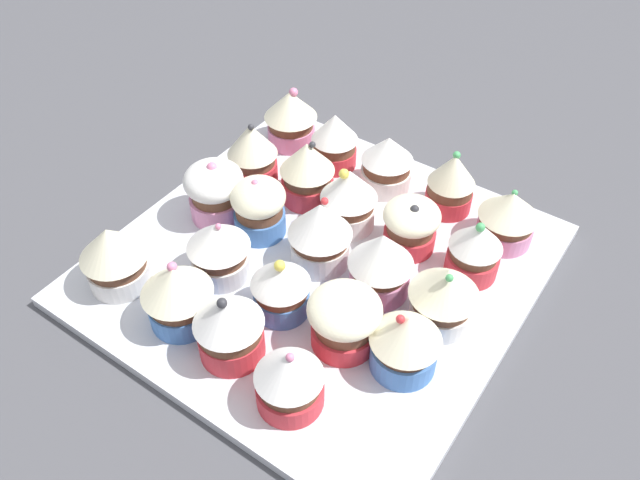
# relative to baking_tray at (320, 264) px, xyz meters

# --- Properties ---
(ground_plane) EXTENTS (1.80, 1.80, 0.03)m
(ground_plane) POSITION_rel_baking_tray_xyz_m (0.00, 0.00, -0.02)
(ground_plane) COLOR #4C4C51
(baking_tray) EXTENTS (0.41, 0.41, 0.01)m
(baking_tray) POSITION_rel_baking_tray_xyz_m (0.00, 0.00, 0.00)
(baking_tray) COLOR silver
(baking_tray) RESTS_ON ground_plane
(cupcake_0) EXTENTS (0.06, 0.06, 0.07)m
(cupcake_0) POSITION_rel_baking_tray_xyz_m (-0.14, -0.14, 0.04)
(cupcake_0) COLOR pink
(cupcake_0) RESTS_ON baking_tray
(cupcake_1) EXTENTS (0.05, 0.05, 0.08)m
(cupcake_1) POSITION_rel_baking_tray_xyz_m (-0.07, -0.15, 0.04)
(cupcake_1) COLOR #D1333D
(cupcake_1) RESTS_ON baking_tray
(cupcake_2) EXTENTS (0.06, 0.06, 0.07)m
(cupcake_2) POSITION_rel_baking_tray_xyz_m (0.01, -0.14, 0.04)
(cupcake_2) COLOR white
(cupcake_2) RESTS_ON baking_tray
(cupcake_3) EXTENTS (0.06, 0.06, 0.07)m
(cupcake_3) POSITION_rel_baking_tray_xyz_m (0.08, -0.14, 0.04)
(cupcake_3) COLOR #D1333D
(cupcake_3) RESTS_ON baking_tray
(cupcake_4) EXTENTS (0.07, 0.07, 0.08)m
(cupcake_4) POSITION_rel_baking_tray_xyz_m (0.15, -0.15, 0.04)
(cupcake_4) COLOR pink
(cupcake_4) RESTS_ON baking_tray
(cupcake_5) EXTENTS (0.05, 0.05, 0.07)m
(cupcake_5) POSITION_rel_baking_tray_xyz_m (-0.14, -0.07, 0.04)
(cupcake_5) COLOR #D1333D
(cupcake_5) RESTS_ON baking_tray
(cupcake_6) EXTENTS (0.06, 0.06, 0.06)m
(cupcake_6) POSITION_rel_baking_tray_xyz_m (-0.06, -0.07, 0.04)
(cupcake_6) COLOR #D1333D
(cupcake_6) RESTS_ON baking_tray
(cupcake_7) EXTENTS (0.06, 0.06, 0.08)m
(cupcake_7) POSITION_rel_baking_tray_xyz_m (0.01, -0.06, 0.04)
(cupcake_7) COLOR white
(cupcake_7) RESTS_ON baking_tray
(cupcake_8) EXTENTS (0.06, 0.06, 0.08)m
(cupcake_8) POSITION_rel_baking_tray_xyz_m (0.07, -0.07, 0.05)
(cupcake_8) COLOR #D1333D
(cupcake_8) RESTS_ON baking_tray
(cupcake_9) EXTENTS (0.06, 0.06, 0.08)m
(cupcake_9) POSITION_rel_baking_tray_xyz_m (0.14, -0.06, 0.05)
(cupcake_9) COLOR #D1333D
(cupcake_9) RESTS_ON baking_tray
(cupcake_10) EXTENTS (0.07, 0.07, 0.07)m
(cupcake_10) POSITION_rel_baking_tray_xyz_m (-0.14, 0.00, 0.04)
(cupcake_10) COLOR white
(cupcake_10) RESTS_ON baking_tray
(cupcake_11) EXTENTS (0.06, 0.06, 0.08)m
(cupcake_11) POSITION_rel_baking_tray_xyz_m (-0.07, 0.00, 0.05)
(cupcake_11) COLOR pink
(cupcake_11) RESTS_ON baking_tray
(cupcake_12) EXTENTS (0.07, 0.07, 0.08)m
(cupcake_12) POSITION_rel_baking_tray_xyz_m (-0.00, -0.00, 0.05)
(cupcake_12) COLOR white
(cupcake_12) RESTS_ON baking_tray
(cupcake_13) EXTENTS (0.06, 0.06, 0.07)m
(cupcake_13) POSITION_rel_baking_tray_xyz_m (0.08, -0.00, 0.04)
(cupcake_13) COLOR #477AC6
(cupcake_13) RESTS_ON baking_tray
(cupcake_14) EXTENTS (0.06, 0.06, 0.07)m
(cupcake_14) POSITION_rel_baking_tray_xyz_m (0.13, 0.01, 0.04)
(cupcake_14) COLOR pink
(cupcake_14) RESTS_ON baking_tray
(cupcake_15) EXTENTS (0.06, 0.06, 0.07)m
(cupcake_15) POSITION_rel_baking_tray_xyz_m (-0.13, 0.06, 0.04)
(cupcake_15) COLOR #477AC6
(cupcake_15) RESTS_ON baking_tray
(cupcake_16) EXTENTS (0.07, 0.07, 0.06)m
(cupcake_16) POSITION_rel_baking_tray_xyz_m (-0.08, 0.07, 0.04)
(cupcake_16) COLOR #D1333D
(cupcake_16) RESTS_ON baking_tray
(cupcake_17) EXTENTS (0.06, 0.06, 0.07)m
(cupcake_17) POSITION_rel_baking_tray_xyz_m (-0.01, 0.07, 0.04)
(cupcake_17) COLOR #477AC6
(cupcake_17) RESTS_ON baking_tray
(cupcake_18) EXTENTS (0.06, 0.06, 0.07)m
(cupcake_18) POSITION_rel_baking_tray_xyz_m (0.07, 0.07, 0.04)
(cupcake_18) COLOR white
(cupcake_18) RESTS_ON baking_tray
(cupcake_19) EXTENTS (0.06, 0.06, 0.07)m
(cupcake_19) POSITION_rel_baking_tray_xyz_m (-0.07, 0.15, 0.04)
(cupcake_19) COLOR #D1333D
(cupcake_19) RESTS_ON baking_tray
(cupcake_20) EXTENTS (0.06, 0.06, 0.08)m
(cupcake_20) POSITION_rel_baking_tray_xyz_m (0.00, 0.14, 0.04)
(cupcake_20) COLOR #D1333D
(cupcake_20) RESTS_ON baking_tray
(cupcake_21) EXTENTS (0.07, 0.07, 0.07)m
(cupcake_21) POSITION_rel_baking_tray_xyz_m (0.06, 0.14, 0.04)
(cupcake_21) COLOR #477AC6
(cupcake_21) RESTS_ON baking_tray
(cupcake_22) EXTENTS (0.07, 0.07, 0.07)m
(cupcake_22) POSITION_rel_baking_tray_xyz_m (0.15, 0.14, 0.04)
(cupcake_22) COLOR white
(cupcake_22) RESTS_ON baking_tray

